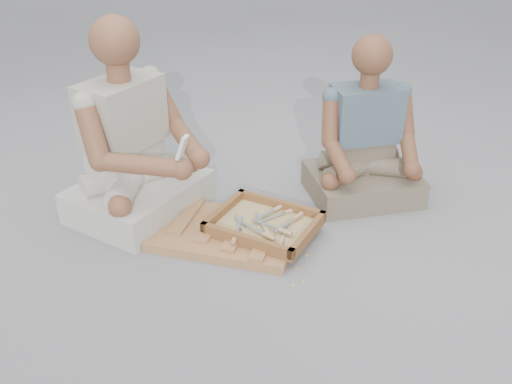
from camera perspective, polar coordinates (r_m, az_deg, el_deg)
The scene contains 29 objects.
ground at distance 2.63m, azimuth -0.96°, elevation -6.55°, with size 60.00×60.00×0.00m, color gray.
carved_panel at distance 2.76m, azimuth -3.02°, elevation -4.12°, with size 0.67×0.45×0.04m, color brown.
tool_tray at distance 2.74m, azimuth 0.83°, elevation -3.28°, with size 0.49×0.39×0.06m.
chisel_0 at distance 2.83m, azimuth 3.17°, elevation -1.99°, with size 0.12×0.20×0.02m.
chisel_1 at distance 2.67m, azimuth 2.58°, elevation -3.84°, with size 0.22×0.04×0.02m.
chisel_2 at distance 2.84m, azimuth 1.99°, elevation -1.72°, with size 0.08×0.22×0.02m.
chisel_3 at distance 2.67m, azimuth 1.01°, elevation -3.81°, with size 0.17×0.17×0.02m.
chisel_4 at distance 2.64m, azimuth -2.06°, elevation -4.35°, with size 0.09×0.21×0.02m.
chisel_5 at distance 2.76m, azimuth 3.91°, elevation -2.61°, with size 0.06×0.22×0.02m.
chisel_6 at distance 2.64m, azimuth 0.98°, elevation -4.30°, with size 0.22×0.07×0.02m.
chisel_7 at distance 2.66m, azimuth -1.18°, elevation -4.08°, with size 0.17×0.17×0.02m.
chisel_8 at distance 2.62m, azimuth 2.63°, elevation -4.77°, with size 0.08×0.22×0.02m.
wood_chip_0 at distance 2.69m, azimuth -2.22°, elevation -5.63°, with size 0.02×0.01×0.00m, color tan.
wood_chip_1 at distance 2.75m, azimuth 8.12°, elevation -5.15°, with size 0.02×0.01×0.00m, color tan.
wood_chip_2 at distance 2.99m, azimuth -2.07°, elevation -1.73°, with size 0.02×0.01×0.00m, color tan.
wood_chip_3 at distance 2.90m, azimuth 6.67°, elevation -3.03°, with size 0.02×0.01×0.00m, color tan.
wood_chip_4 at distance 2.84m, azimuth -3.58°, elevation -3.59°, with size 0.02×0.01×0.00m, color tan.
wood_chip_5 at distance 2.49m, azimuth 4.75°, elevation -8.99°, with size 0.02×0.01×0.00m, color tan.
wood_chip_6 at distance 3.03m, azimuth -2.55°, elevation -1.32°, with size 0.02×0.01×0.00m, color tan.
wood_chip_7 at distance 2.47m, azimuth 3.69°, elevation -9.31°, with size 0.02×0.01×0.00m, color tan.
wood_chip_8 at distance 2.57m, azimuth 4.12°, elevation -7.61°, with size 0.02×0.01×0.00m, color tan.
wood_chip_9 at distance 3.17m, azimuth 0.65°, elevation 0.19°, with size 0.02×0.01×0.00m, color tan.
wood_chip_10 at distance 2.64m, azimuth -3.11°, elevation -6.48°, with size 0.02×0.01×0.00m, color tan.
wood_chip_11 at distance 2.66m, azimuth 5.11°, elevation -6.30°, with size 0.02×0.01×0.00m, color tan.
wood_chip_12 at distance 2.68m, azimuth 2.94°, elevation -5.76°, with size 0.02×0.01×0.00m, color tan.
wood_chip_13 at distance 2.92m, azimuth -3.86°, elevation -2.65°, with size 0.02×0.01×0.00m, color tan.
craftsman at distance 2.89m, azimuth -12.14°, elevation 4.02°, with size 0.68×0.66×1.00m.
companion at distance 3.05m, azimuth 10.85°, elevation 4.51°, with size 0.71×0.70×0.87m.
mobile_phone at distance 2.57m, azimuth -7.40°, elevation 4.46°, with size 0.06×0.06×0.12m.
Camera 1 is at (1.07, -1.85, 1.54)m, focal length 40.00 mm.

